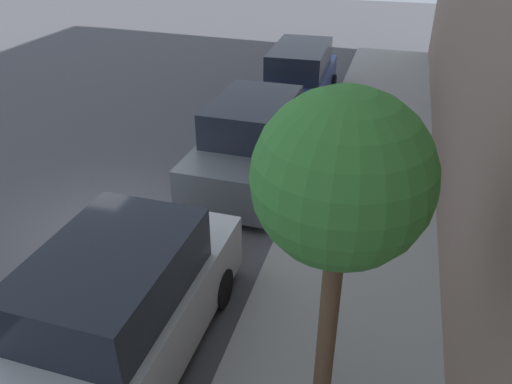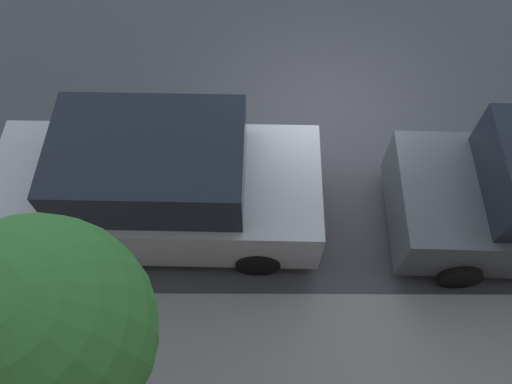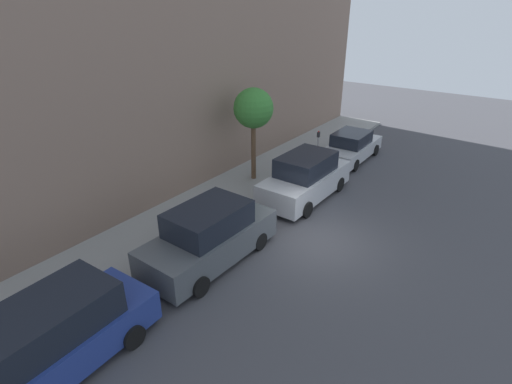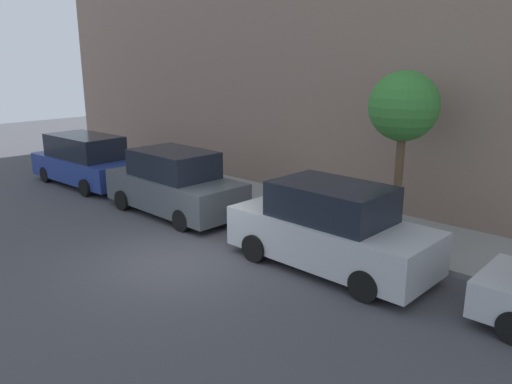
% 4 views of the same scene
% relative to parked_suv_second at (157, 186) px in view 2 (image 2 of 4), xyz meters
% --- Properties ---
extents(ground_plane, '(60.00, 60.00, 0.00)m').
position_rel_parked_suv_second_xyz_m(ground_plane, '(-2.12, 2.83, -0.93)').
color(ground_plane, '#424247').
extents(parked_suv_second, '(2.08, 4.83, 1.98)m').
position_rel_parked_suv_second_xyz_m(parked_suv_second, '(0.00, 0.00, 0.00)').
color(parked_suv_second, '#B7BABF').
rests_on(parked_suv_second, ground_plane).
extents(street_tree, '(1.78, 1.78, 4.26)m').
position_rel_parked_suv_second_xyz_m(street_tree, '(2.86, -0.15, 2.54)').
color(street_tree, brown).
rests_on(street_tree, sidewalk).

